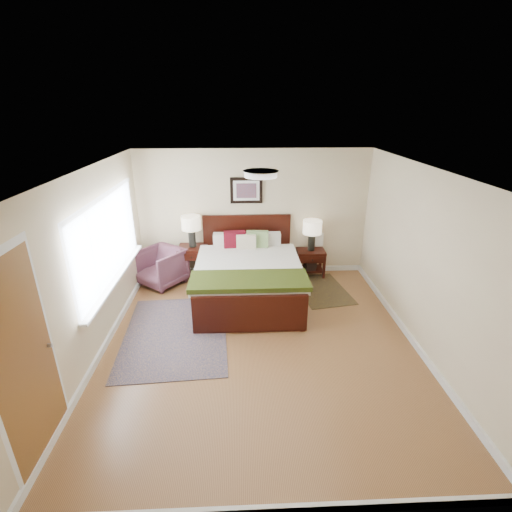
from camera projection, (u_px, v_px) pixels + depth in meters
name	position (u px, v px, depth m)	size (l,w,h in m)	color
floor	(260.00, 342.00, 5.46)	(5.00, 5.00, 0.00)	#8F5F37
back_wall	(253.00, 214.00, 7.30)	(4.50, 0.04, 2.50)	beige
front_wall	(279.00, 403.00, 2.68)	(4.50, 0.04, 2.50)	beige
left_wall	(91.00, 267.00, 4.90)	(0.04, 5.00, 2.50)	beige
right_wall	(424.00, 262.00, 5.08)	(0.04, 5.00, 2.50)	beige
ceiling	(261.00, 171.00, 4.51)	(4.50, 5.00, 0.02)	white
window	(110.00, 240.00, 5.50)	(0.11, 2.72, 1.32)	silver
door	(25.00, 364.00, 3.35)	(0.06, 1.00, 2.18)	silver
ceil_fixture	(261.00, 174.00, 4.53)	(0.44, 0.44, 0.08)	white
bed	(248.00, 269.00, 6.53)	(1.86, 2.26, 1.22)	black
wall_art	(246.00, 190.00, 7.09)	(0.62, 0.05, 0.50)	black
nightstand_left	(193.00, 253.00, 7.29)	(0.56, 0.50, 0.66)	black
nightstand_right	(310.00, 260.00, 7.47)	(0.55, 0.41, 0.55)	black
lamp_left	(191.00, 225.00, 7.10)	(0.37, 0.37, 0.61)	black
lamp_right	(312.00, 229.00, 7.23)	(0.37, 0.37, 0.61)	black
armchair	(161.00, 267.00, 7.10)	(0.76, 0.79, 0.72)	brown
rug_persian	(176.00, 333.00, 5.66)	(1.53, 2.16, 0.01)	#0B143B
rug_navy	(322.00, 290.00, 6.98)	(0.86, 1.29, 0.01)	black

